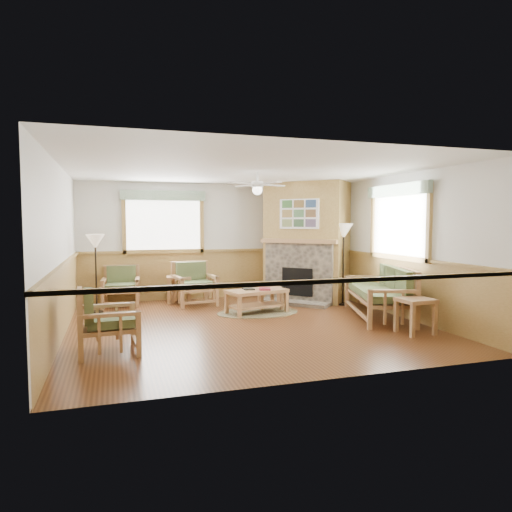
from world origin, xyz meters
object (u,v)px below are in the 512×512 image
object	(u,v)px
end_table_sofa	(415,316)
footstool	(270,298)
armchair_back_right	(195,284)
sofa	(378,292)
armchair_back_left	(121,286)
armchair_left	(108,321)
floor_lamp_right	(343,264)
coffee_table	(257,301)
floor_lamp_left	(96,273)
end_table_chairs	(179,289)

from	to	relation	value
end_table_sofa	footstool	distance (m)	3.14
footstool	armchair_back_right	bearing A→B (deg)	149.10
sofa	armchair_back_left	xyz separation A→B (m)	(-4.62, 2.72, -0.06)
sofa	armchair_left	bearing A→B (deg)	-60.96
armchair_left	end_table_sofa	distance (m)	4.73
footstool	floor_lamp_right	xyz separation A→B (m)	(1.65, -0.07, 0.67)
armchair_back_right	coffee_table	bearing A→B (deg)	-58.22
armchair_left	end_table_sofa	world-z (taller)	armchair_left
sofa	floor_lamp_left	bearing A→B (deg)	-94.02
armchair_back_right	floor_lamp_left	world-z (taller)	floor_lamp_left
end_table_chairs	coffee_table	bearing A→B (deg)	-51.60
coffee_table	floor_lamp_left	size ratio (longest dim) A/B	0.75
armchair_back_left	armchair_back_right	xyz separation A→B (m)	(1.53, -0.39, 0.04)
footstool	coffee_table	bearing A→B (deg)	-136.84
sofa	floor_lamp_left	world-z (taller)	floor_lamp_left
armchair_left	floor_lamp_right	size ratio (longest dim) A/B	0.50
armchair_back_left	armchair_left	size ratio (longest dim) A/B	0.96
armchair_left	floor_lamp_right	distance (m)	5.40
sofa	footstool	distance (m)	2.22
end_table_sofa	floor_lamp_right	size ratio (longest dim) A/B	0.32
coffee_table	footstool	world-z (taller)	coffee_table
coffee_table	end_table_sofa	world-z (taller)	end_table_sofa
coffee_table	floor_lamp_right	size ratio (longest dim) A/B	0.66
floor_lamp_right	sofa	bearing A→B (deg)	-90.00
end_table_sofa	floor_lamp_left	world-z (taller)	floor_lamp_left
armchair_back_right	end_table_chairs	distance (m)	0.51
sofa	footstool	size ratio (longest dim) A/B	4.25
armchair_back_left	floor_lamp_right	world-z (taller)	floor_lamp_right
sofa	coffee_table	world-z (taller)	sofa
armchair_back_right	armchair_left	world-z (taller)	armchair_back_right
armchair_back_right	armchair_left	xyz separation A→B (m)	(-1.75, -3.27, -0.02)
footstool	floor_lamp_left	world-z (taller)	floor_lamp_left
coffee_table	footstool	xyz separation A→B (m)	(0.43, 0.40, -0.02)
armchair_back_right	floor_lamp_left	xyz separation A→B (m)	(-2.01, -0.26, 0.32)
sofa	floor_lamp_right	distance (m)	1.44
armchair_left	coffee_table	bearing A→B (deg)	-57.65
armchair_back_left	end_table_chairs	world-z (taller)	armchair_back_left
floor_lamp_right	coffee_table	bearing A→B (deg)	-171.10
footstool	end_table_sofa	bearing A→B (deg)	-61.14
floor_lamp_right	armchair_back_left	bearing A→B (deg)	163.91
end_table_chairs	floor_lamp_left	xyz separation A→B (m)	(-1.72, -0.64, 0.49)
armchair_left	floor_lamp_left	xyz separation A→B (m)	(-0.25, 3.01, 0.34)
sofa	armchair_back_left	size ratio (longest dim) A/B	2.48
floor_lamp_left	floor_lamp_right	size ratio (longest dim) A/B	0.88
footstool	floor_lamp_right	world-z (taller)	floor_lamp_right
armchair_left	floor_lamp_left	size ratio (longest dim) A/B	0.57
sofa	armchair_left	world-z (taller)	sofa
armchair_back_left	end_table_chairs	xyz separation A→B (m)	(1.24, -0.01, -0.13)
armchair_back_left	armchair_back_right	world-z (taller)	armchair_back_right
armchair_back_right	end_table_sofa	bearing A→B (deg)	-57.80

